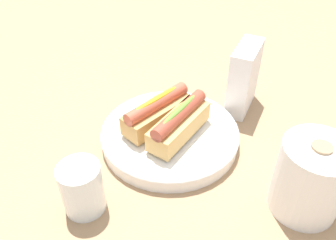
{
  "coord_description": "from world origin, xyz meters",
  "views": [
    {
      "loc": [
        0.4,
        0.31,
        0.47
      ],
      "look_at": [
        -0.02,
        -0.0,
        0.05
      ],
      "focal_mm": 36.86,
      "sensor_mm": 36.0,
      "label": 1
    }
  ],
  "objects": [
    {
      "name": "serving_bowl",
      "position": [
        -0.02,
        -0.0,
        0.02
      ],
      "size": [
        0.27,
        0.27,
        0.03
      ],
      "color": "white",
      "rests_on": "ground_plane"
    },
    {
      "name": "water_glass",
      "position": [
        0.2,
        -0.02,
        0.04
      ],
      "size": [
        0.07,
        0.07,
        0.09
      ],
      "color": "white",
      "rests_on": "ground_plane"
    },
    {
      "name": "hotdog_back",
      "position": [
        -0.01,
        0.02,
        0.06
      ],
      "size": [
        0.15,
        0.06,
        0.06
      ],
      "color": "tan",
      "rests_on": "serving_bowl"
    },
    {
      "name": "napkin_box",
      "position": [
        -0.21,
        0.06,
        0.07
      ],
      "size": [
        0.12,
        0.07,
        0.15
      ],
      "primitive_type": "cube",
      "rotation": [
        0.0,
        0.0,
        0.21
      ],
      "color": "white",
      "rests_on": "ground_plane"
    },
    {
      "name": "paper_towel_roll",
      "position": [
        -0.02,
        0.27,
        0.07
      ],
      "size": [
        0.11,
        0.11,
        0.13
      ],
      "color": "white",
      "rests_on": "ground_plane"
    },
    {
      "name": "ground_plane",
      "position": [
        0.0,
        0.0,
        0.0
      ],
      "size": [
        2.4,
        2.4,
        0.0
      ],
      "primitive_type": "plane",
      "color": "#9E7A56"
    },
    {
      "name": "hotdog_front",
      "position": [
        -0.02,
        -0.03,
        0.06
      ],
      "size": [
        0.16,
        0.07,
        0.06
      ],
      "color": "tan",
      "rests_on": "serving_bowl"
    }
  ]
}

